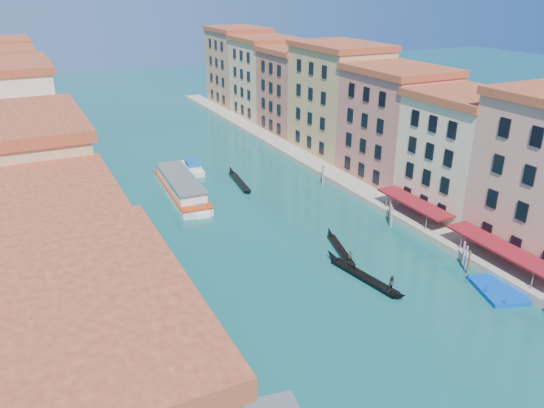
{
  "coord_description": "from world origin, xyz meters",
  "views": [
    {
      "loc": [
        -25.3,
        -12.87,
        31.02
      ],
      "look_at": [
        1.49,
        41.44,
        5.67
      ],
      "focal_mm": 35.0,
      "sensor_mm": 36.0,
      "label": 1
    }
  ],
  "objects_px": {
    "gondola_fore": "(341,249)",
    "gondola_right": "(366,276)",
    "vaporetto_far": "(181,186)",
    "blue_dock": "(498,290)"
  },
  "relations": [
    {
      "from": "vaporetto_far",
      "to": "blue_dock",
      "type": "distance_m",
      "value": 48.36
    },
    {
      "from": "vaporetto_far",
      "to": "gondola_fore",
      "type": "xyz_separation_m",
      "value": [
        11.96,
        -27.61,
        -0.98
      ]
    },
    {
      "from": "gondola_right",
      "to": "blue_dock",
      "type": "xyz_separation_m",
      "value": [
        11.37,
        -8.45,
        -0.23
      ]
    },
    {
      "from": "gondola_fore",
      "to": "vaporetto_far",
      "type": "bearing_deg",
      "value": 128.19
    },
    {
      "from": "gondola_right",
      "to": "blue_dock",
      "type": "relative_size",
      "value": 1.79
    },
    {
      "from": "vaporetto_far",
      "to": "gondola_fore",
      "type": "distance_m",
      "value": 30.1
    },
    {
      "from": "gondola_fore",
      "to": "blue_dock",
      "type": "height_order",
      "value": "gondola_fore"
    },
    {
      "from": "blue_dock",
      "to": "vaporetto_far",
      "type": "bearing_deg",
      "value": 135.37
    },
    {
      "from": "gondola_fore",
      "to": "gondola_right",
      "type": "bearing_deg",
      "value": -84.94
    },
    {
      "from": "vaporetto_far",
      "to": "blue_dock",
      "type": "relative_size",
      "value": 2.84
    }
  ]
}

